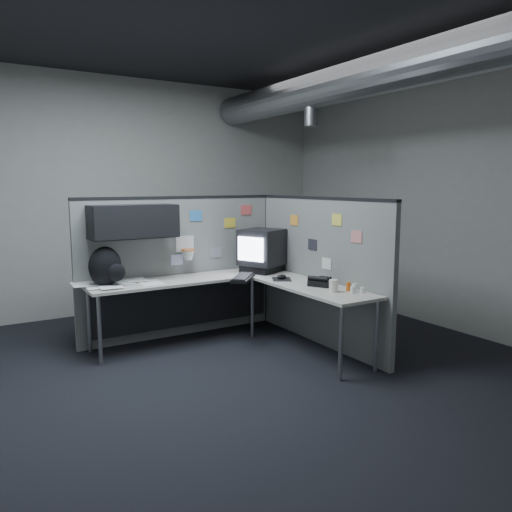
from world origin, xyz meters
TOP-DOWN VIEW (x-y plane):
  - room at (0.56, 0.00)m, footprint 5.62×5.62m
  - partition_back at (-0.25, 1.23)m, footprint 2.44×0.42m
  - partition_right at (1.10, 0.22)m, footprint 0.07×2.23m
  - desk at (0.15, 0.70)m, footprint 2.31×2.11m
  - monitor at (0.78, 0.90)m, footprint 0.59×0.59m
  - keyboard at (0.34, 0.59)m, footprint 0.46×0.49m
  - mouse at (0.70, 0.37)m, footprint 0.29×0.31m
  - phone at (0.86, -0.12)m, footprint 0.29×0.30m
  - bottles at (0.93, -0.52)m, footprint 0.14×0.18m
  - cup at (0.77, -0.42)m, footprint 0.09×0.09m
  - papers at (-0.91, 1.06)m, footprint 0.89×0.57m
  - backpack at (-1.02, 1.02)m, footprint 0.39×0.35m

SIDE VIEW (x-z plane):
  - desk at x=0.15m, z-range 0.25..0.98m
  - papers at x=-0.91m, z-range 0.73..0.75m
  - mouse at x=0.70m, z-range 0.72..0.77m
  - keyboard at x=0.34m, z-range 0.73..0.77m
  - bottles at x=0.93m, z-range 0.72..0.81m
  - phone at x=0.86m, z-range 0.72..0.82m
  - cup at x=0.77m, z-range 0.73..0.85m
  - partition_right at x=1.10m, z-range 0.00..1.63m
  - backpack at x=-1.02m, z-range 0.72..1.13m
  - monitor at x=0.78m, z-range 0.74..1.25m
  - partition_back at x=-0.25m, z-range 0.18..1.81m
  - room at x=0.56m, z-range 0.49..3.71m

